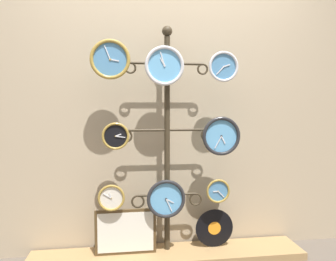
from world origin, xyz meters
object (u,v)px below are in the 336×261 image
Objects in this scene: display_stand at (167,173)px; clock_bottom_center at (166,199)px; clock_top_left at (110,59)px; picture_frame at (126,232)px; clock_middle_right at (221,136)px; clock_bottom_right at (218,191)px; clock_bottom_left at (111,198)px; clock_top_right at (223,67)px; clock_middle_left at (116,136)px; clock_top_center at (164,66)px; vinyl_record at (214,228)px.

clock_bottom_center is at bearing -102.38° from display_stand.
clock_top_left is 0.62× the size of picture_frame.
clock_middle_right is 0.44m from clock_bottom_right.
clock_bottom_center is (0.42, -0.01, -0.02)m from clock_bottom_left.
clock_bottom_left is at bearing 179.88° from clock_top_right.
clock_bottom_left is (-0.88, 0.00, -1.01)m from clock_top_right.
clock_middle_left is 1.01× the size of clock_bottom_left.
clock_top_center is at bearing -0.82° from clock_middle_left.
clock_top_center is 1.57× the size of clock_bottom_right.
clock_bottom_right is (0.84, -0.00, 0.02)m from clock_bottom_left.
clock_middle_right is at bearing -164.39° from clock_top_right.
clock_top_center is at bearing -170.17° from vinyl_record.
clock_top_right is 1.24× the size of clock_bottom_right.
clock_top_left reaches higher than clock_middle_right.
clock_bottom_left is (-0.44, -0.09, -0.16)m from display_stand.
clock_middle_right reaches higher than clock_middle_left.
clock_bottom_center is (-0.44, -0.00, -0.49)m from clock_middle_right.
clock_middle_right reaches higher than vinyl_record.
picture_frame is (-0.77, 0.05, -1.30)m from clock_top_right.
clock_top_left is 1.43× the size of clock_middle_left.
clock_top_right is (0.43, -0.10, 0.85)m from display_stand.
clock_bottom_left is at bearing -179.53° from clock_top_center.
display_stand is 6.01× the size of clock_middle_right.
clock_middle_left is 0.68× the size of clock_bottom_center.
clock_top_right is (0.46, -0.01, 0.00)m from clock_top_center.
clock_middle_left reaches higher than clock_bottom_center.
clock_top_center is (-0.03, -0.09, 0.84)m from display_stand.
clock_top_left is 0.97× the size of clock_middle_right.
display_stand reaches higher than vinyl_record.
clock_top_left is at bearing -179.08° from clock_top_center.
display_stand reaches higher than clock_bottom_left.
picture_frame is at bearing 176.19° from clock_middle_right.
picture_frame is (-0.74, 0.05, -0.31)m from clock_bottom_right.
clock_middle_right is at bearing -3.81° from picture_frame.
clock_bottom_center is at bearing -2.47° from clock_middle_left.
clock_top_center is at bearing -7.81° from picture_frame.
clock_bottom_right is at bearing -0.07° from clock_bottom_left.
clock_bottom_center is 0.63× the size of picture_frame.
clock_top_center is at bearing 179.36° from clock_top_right.
clock_bottom_right is at bearing -87.52° from vinyl_record.
clock_bottom_center is at bearing -168.43° from vinyl_record.
clock_middle_right is at bearing 0.35° from clock_bottom_center.
clock_bottom_center is at bearing -179.23° from clock_top_right.
clock_top_right is (0.87, 0.00, -0.04)m from clock_top_left.
picture_frame is (0.10, 0.05, -1.34)m from clock_top_left.
clock_top_center is 0.95× the size of vinyl_record.
clock_middle_left is (0.03, 0.01, -0.57)m from clock_top_left.
picture_frame is (-0.34, -0.05, -0.45)m from display_stand.
display_stand is 0.21m from clock_bottom_center.
clock_bottom_center is at bearing -47.09° from clock_top_center.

